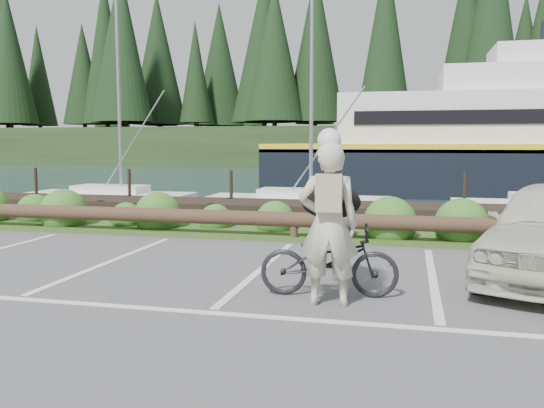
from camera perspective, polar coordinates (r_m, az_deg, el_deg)
The scene contains 7 objects.
ground at distance 7.25m, azimuth -5.09°, elevation -9.82°, with size 72.00×72.00×0.00m, color #4D4D4F.
harbor_backdrop at distance 85.11m, azimuth 12.27°, elevation 4.64°, with size 170.00×160.00×30.00m.
vegetation_strip at distance 12.26m, azimuth 2.81°, elevation -2.98°, with size 34.00×1.60×0.10m, color #3D5B21.
log_rail at distance 11.59m, azimuth 2.17°, elevation -3.76°, with size 32.00×0.30×0.60m, color #443021, non-canonical shape.
bicycle at distance 7.50m, azimuth 5.67°, elevation -5.59°, with size 0.62×1.78×0.94m, color black.
cyclist at distance 7.00m, azimuth 5.62°, elevation -2.04°, with size 0.73×0.48×1.99m, color beige.
dog at distance 7.96m, azimuth 5.83°, elevation 0.24°, with size 0.83×0.41×0.48m, color black.
Camera 1 is at (2.23, -6.60, 1.99)m, focal length 38.00 mm.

